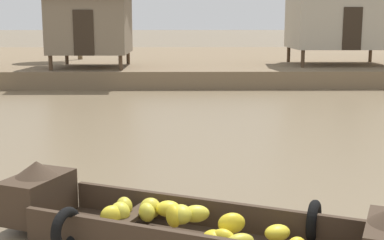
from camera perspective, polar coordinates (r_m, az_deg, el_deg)
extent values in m
plane|color=#726047|center=(11.78, -6.98, -2.75)|extent=(300.00, 300.00, 0.00)
cube|color=#756047|center=(31.05, -3.31, 6.23)|extent=(160.00, 20.00, 0.72)
cube|color=#3D2D21|center=(6.88, 1.81, -9.88)|extent=(3.59, 1.61, 0.35)
cube|color=#3D2D21|center=(7.45, -16.14, -7.83)|extent=(0.92, 1.14, 0.56)
cone|color=#3D2D21|center=(7.34, -16.29, -5.00)|extent=(0.74, 0.74, 0.20)
cube|color=#3D2D21|center=(6.73, -6.59, -10.26)|extent=(0.60, 1.05, 0.05)
torus|color=black|center=(6.67, 12.89, -10.51)|extent=(0.32, 0.52, 0.52)
torus|color=black|center=(6.44, -13.29, -11.30)|extent=(0.32, 0.52, 0.52)
ellipsoid|color=yellow|center=(6.38, -1.17, -10.06)|extent=(0.36, 0.36, 0.23)
ellipsoid|color=gold|center=(6.87, -7.27, -9.17)|extent=(0.25, 0.28, 0.24)
ellipsoid|color=yellow|center=(6.70, -7.71, -9.75)|extent=(0.35, 0.34, 0.26)
ellipsoid|color=yellow|center=(6.52, 0.40, -9.99)|extent=(0.36, 0.25, 0.21)
ellipsoid|color=yellow|center=(6.63, -8.64, -10.11)|extent=(0.33, 0.30, 0.26)
ellipsoid|color=yellow|center=(6.70, -4.85, -9.82)|extent=(0.29, 0.31, 0.24)
ellipsoid|color=gold|center=(6.88, -4.49, -9.39)|extent=(0.33, 0.31, 0.27)
ellipsoid|color=yellow|center=(5.95, 3.32, -12.63)|extent=(0.32, 0.26, 0.24)
ellipsoid|color=yellow|center=(6.19, 4.25, -10.96)|extent=(0.36, 0.26, 0.24)
ellipsoid|color=yellow|center=(6.76, -2.57, -9.47)|extent=(0.31, 0.24, 0.20)
ellipsoid|color=yellow|center=(6.38, -1.96, -10.23)|extent=(0.25, 0.31, 0.28)
ellipsoid|color=yellow|center=(5.97, 2.31, -12.63)|extent=(0.35, 0.35, 0.21)
ellipsoid|color=yellow|center=(6.28, 9.11, -11.82)|extent=(0.37, 0.31, 0.19)
cylinder|color=#4C3826|center=(22.36, -14.89, 5.92)|extent=(0.16, 0.16, 0.61)
cylinder|color=#4C3826|center=(21.86, -7.65, 6.08)|extent=(0.16, 0.16, 0.61)
cylinder|color=#4C3826|center=(25.36, -13.24, 6.50)|extent=(0.16, 0.16, 0.61)
cylinder|color=#4C3826|center=(24.92, -6.84, 6.64)|extent=(0.16, 0.16, 0.61)
cube|color=#7A6B56|center=(23.53, -10.79, 10.19)|extent=(3.22, 3.49, 2.59)
cube|color=#2D2319|center=(21.79, -11.53, 9.12)|extent=(0.80, 0.04, 1.80)
cylinder|color=#4C3826|center=(23.48, 11.76, 6.43)|extent=(0.16, 0.16, 0.75)
cylinder|color=#4C3826|center=(26.51, 10.29, 6.93)|extent=(0.16, 0.16, 0.75)
cylinder|color=#4C3826|center=(27.57, 18.53, 6.69)|extent=(0.16, 0.16, 0.75)
cube|color=#B2A893|center=(25.43, 15.63, 10.76)|extent=(4.40, 3.50, 2.97)
cube|color=#2D2319|center=(23.74, 16.78, 9.33)|extent=(0.80, 0.04, 1.80)
cylinder|color=brown|center=(28.49, -12.10, 12.31)|extent=(0.24, 0.24, 5.91)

